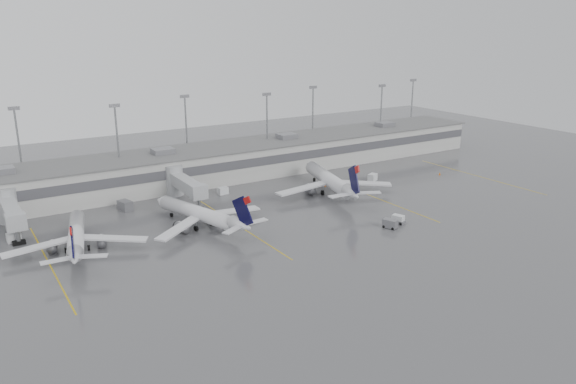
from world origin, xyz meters
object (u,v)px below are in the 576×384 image
jet_far_left (76,236)px  baggage_tug (398,220)px  jet_mid_left (202,214)px  jet_mid_right (331,180)px

jet_far_left → baggage_tug: jet_far_left is taller
jet_mid_left → baggage_tug: jet_mid_left is taller
jet_far_left → jet_mid_right: bearing=17.4°
jet_mid_left → baggage_tug: bearing=-44.7°
baggage_tug → jet_far_left: bearing=140.5°
jet_far_left → baggage_tug: bearing=-5.5°
jet_mid_left → jet_mid_right: 35.12m
jet_mid_left → jet_mid_right: (34.72, 5.30, 0.36)m
jet_mid_left → jet_mid_right: size_ratio=0.88×
jet_far_left → jet_mid_right: (57.90, 4.32, 0.48)m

